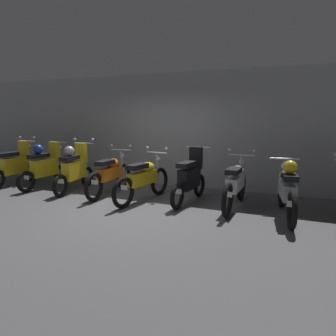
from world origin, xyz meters
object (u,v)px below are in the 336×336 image
Objects in this scene: motorbike_slot_1 at (45,166)px; motorbike_slot_2 at (75,169)px; motorbike_slot_5 at (190,178)px; motorbike_slot_4 at (143,179)px; motorbike_slot_6 at (235,184)px; motorbike_slot_0 at (16,166)px; motorbike_slot_3 at (110,174)px; motorbike_slot_7 at (287,189)px.

motorbike_slot_2 reaches higher than motorbike_slot_1.
motorbike_slot_4 is at bearing -164.27° from motorbike_slot_5.
motorbike_slot_6 is (3.92, 0.10, -0.08)m from motorbike_slot_2.
motorbike_slot_5 is at bearing 15.73° from motorbike_slot_4.
motorbike_slot_0 is 5.87m from motorbike_slot_6.
motorbike_slot_1 is 0.86× the size of motorbike_slot_6.
motorbike_slot_3 is 1.16× the size of motorbike_slot_5.
motorbike_slot_5 is (4.90, 0.14, -0.00)m from motorbike_slot_0.
motorbike_slot_1 is 4.89m from motorbike_slot_6.
motorbike_slot_6 is at bearing 0.60° from motorbike_slot_3.
motorbike_slot_0 is 0.87× the size of motorbike_slot_7.
motorbike_slot_1 is 1.96m from motorbike_slot_3.
motorbike_slot_0 and motorbike_slot_2 have the same top height.
motorbike_slot_6 is at bearing 7.16° from motorbike_slot_4.
motorbike_slot_0 is 0.98m from motorbike_slot_1.
motorbike_slot_4 is 1.15× the size of motorbike_slot_5.
motorbike_slot_6 is at bearing 1.07° from motorbike_slot_0.
motorbike_slot_3 is (0.98, 0.07, -0.08)m from motorbike_slot_2.
motorbike_slot_3 and motorbike_slot_4 have the same top height.
motorbike_slot_3 is 1.00× the size of motorbike_slot_6.
motorbike_slot_4 is at bearing -12.30° from motorbike_slot_3.
motorbike_slot_3 is at bearing -179.40° from motorbike_slot_6.
motorbike_slot_2 is 3.92m from motorbike_slot_6.
motorbike_slot_1 is 5.87m from motorbike_slot_7.
motorbike_slot_0 is at bearing -178.93° from motorbike_slot_6.
motorbike_slot_1 reaches higher than motorbike_slot_4.
motorbike_slot_1 is at bearing -179.27° from motorbike_slot_3.
motorbike_slot_0 reaches higher than motorbike_slot_3.
motorbike_slot_6 is at bearing 0.65° from motorbike_slot_1.
motorbike_slot_6 is 1.01m from motorbike_slot_7.
motorbike_slot_1 is at bearing 178.06° from motorbike_slot_7.
motorbike_slot_2 is 1.97m from motorbike_slot_4.
motorbike_slot_1 is at bearing 176.31° from motorbike_slot_4.
motorbike_slot_0 is 2.94m from motorbike_slot_3.
motorbike_slot_0 reaches higher than motorbike_slot_4.
motorbike_slot_5 is at bearing 178.23° from motorbike_slot_6.
motorbike_slot_3 is at bearing 0.73° from motorbike_slot_1.
motorbike_slot_4 is 1.97m from motorbike_slot_6.
motorbike_slot_4 is 1.00× the size of motorbike_slot_7.
motorbike_slot_2 is 0.87× the size of motorbike_slot_4.
motorbike_slot_4 is 0.99× the size of motorbike_slot_6.
motorbike_slot_6 is 1.01× the size of motorbike_slot_7.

